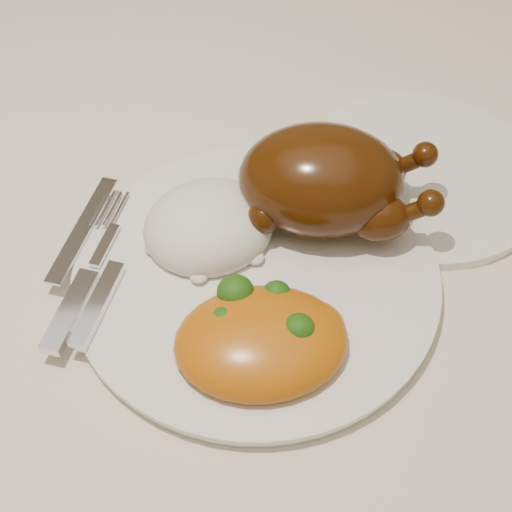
{
  "coord_description": "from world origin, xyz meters",
  "views": [
    {
      "loc": [
        0.12,
        -0.48,
        1.26
      ],
      "look_at": [
        0.14,
        -0.1,
        0.8
      ],
      "focal_mm": 50.0,
      "sensor_mm": 36.0,
      "label": 1
    }
  ],
  "objects_px": {
    "roast_chicken": "(326,181)",
    "dinner_plate": "(256,276)",
    "side_plate": "(421,173)",
    "dining_table": "(117,272)"
  },
  "relations": [
    {
      "from": "side_plate",
      "to": "roast_chicken",
      "type": "xyz_separation_m",
      "value": [
        -0.1,
        -0.06,
        0.05
      ]
    },
    {
      "from": "dinner_plate",
      "to": "roast_chicken",
      "type": "xyz_separation_m",
      "value": [
        0.06,
        0.06,
        0.05
      ]
    },
    {
      "from": "dining_table",
      "to": "dinner_plate",
      "type": "distance_m",
      "value": 0.21
    },
    {
      "from": "dining_table",
      "to": "roast_chicken",
      "type": "xyz_separation_m",
      "value": [
        0.21,
        -0.04,
        0.16
      ]
    },
    {
      "from": "dining_table",
      "to": "side_plate",
      "type": "distance_m",
      "value": 0.33
    },
    {
      "from": "roast_chicken",
      "to": "dinner_plate",
      "type": "bearing_deg",
      "value": -129.11
    },
    {
      "from": "roast_chicken",
      "to": "side_plate",
      "type": "bearing_deg",
      "value": 36.12
    },
    {
      "from": "dining_table",
      "to": "dinner_plate",
      "type": "height_order",
      "value": "dinner_plate"
    },
    {
      "from": "side_plate",
      "to": "roast_chicken",
      "type": "relative_size",
      "value": 1.3
    },
    {
      "from": "dinner_plate",
      "to": "roast_chicken",
      "type": "relative_size",
      "value": 1.69
    }
  ]
}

